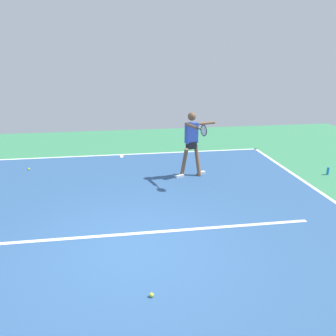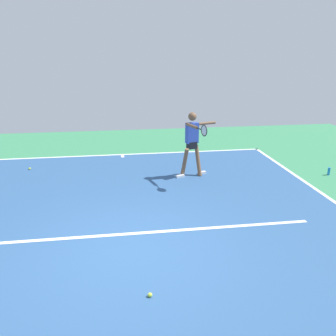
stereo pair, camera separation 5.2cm
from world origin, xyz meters
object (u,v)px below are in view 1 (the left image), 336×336
Objects in this scene: tennis_ball_far_corner at (151,295)px; water_bottle at (328,171)px; tennis_ball_by_sideline at (29,169)px; tennis_player at (192,140)px.

water_bottle reaches higher than tennis_ball_far_corner.
tennis_player is at bearing 164.97° from tennis_ball_by_sideline.
tennis_ball_by_sideline is (3.04, -6.33, 0.00)m from tennis_ball_far_corner.
tennis_ball_by_sideline is at bearing -64.33° from tennis_ball_far_corner.
tennis_ball_far_corner is (1.71, 5.06, -1.04)m from tennis_player.
tennis_player is 5.03m from tennis_ball_by_sideline.
tennis_player reaches higher than tennis_ball_far_corner.
tennis_player is at bearing -108.71° from tennis_ball_far_corner.
water_bottle is at bearing -141.14° from tennis_ball_far_corner.
tennis_ball_far_corner is 0.30× the size of water_bottle.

